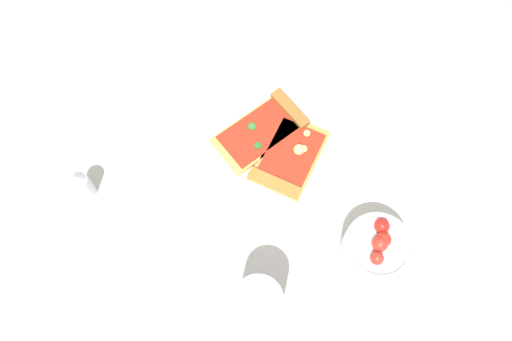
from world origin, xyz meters
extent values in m
plane|color=beige|center=(0.00, 0.00, 0.00)|extent=(2.40, 2.40, 0.00)
cylinder|color=white|center=(0.03, -0.02, 0.01)|extent=(0.27, 0.27, 0.01)
cube|color=gold|center=(0.00, 0.00, 0.02)|extent=(0.15, 0.16, 0.01)
cube|color=#B77A33|center=(0.03, 0.05, 0.02)|extent=(0.09, 0.06, 0.01)
cube|color=#B22D19|center=(0.00, 0.00, 0.02)|extent=(0.13, 0.14, 0.00)
sphere|color=#F2D87F|center=(-0.01, -0.01, 0.03)|extent=(0.02, 0.02, 0.02)
sphere|color=#F2D87F|center=(-0.02, -0.01, 0.03)|extent=(0.01, 0.01, 0.01)
sphere|color=#F2D87F|center=(-0.03, -0.03, 0.03)|extent=(0.01, 0.01, 0.01)
cube|color=#E5B256|center=(0.05, -0.05, 0.02)|extent=(0.17, 0.15, 0.01)
cube|color=#A36B2D|center=(-0.01, -0.08, 0.02)|extent=(0.06, 0.08, 0.02)
cube|color=#B22D19|center=(0.05, -0.05, 0.02)|extent=(0.15, 0.13, 0.00)
cylinder|color=#2D722D|center=(0.05, -0.02, 0.03)|extent=(0.01, 0.01, 0.00)
cylinder|color=#388433|center=(0.06, -0.06, 0.03)|extent=(0.01, 0.01, 0.00)
cylinder|color=white|center=(-0.10, 0.18, 0.03)|extent=(0.10, 0.10, 0.06)
torus|color=white|center=(-0.10, 0.18, 0.06)|extent=(0.10, 0.10, 0.01)
sphere|color=red|center=(-0.11, 0.15, 0.06)|extent=(0.02, 0.02, 0.02)
sphere|color=red|center=(-0.11, 0.17, 0.06)|extent=(0.02, 0.02, 0.02)
sphere|color=red|center=(-0.10, 0.20, 0.06)|extent=(0.02, 0.02, 0.02)
sphere|color=red|center=(-0.10, 0.18, 0.06)|extent=(0.02, 0.02, 0.02)
cylinder|color=silver|center=(0.08, 0.24, 0.06)|extent=(0.07, 0.07, 0.11)
cylinder|color=black|center=(0.08, 0.24, 0.04)|extent=(0.06, 0.06, 0.07)
cube|color=white|center=(0.07, 0.25, 0.07)|extent=(0.02, 0.02, 0.02)
cube|color=white|center=(0.07, 0.25, 0.07)|extent=(0.03, 0.03, 0.02)
cube|color=silver|center=(-0.04, -0.30, 0.00)|extent=(0.15, 0.15, 0.00)
cylinder|color=silver|center=(0.34, 0.02, 0.03)|extent=(0.03, 0.03, 0.06)
cone|color=silver|center=(0.34, 0.02, 0.06)|extent=(0.03, 0.03, 0.01)
camera|label=1|loc=(0.10, 0.35, 0.82)|focal=37.27mm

